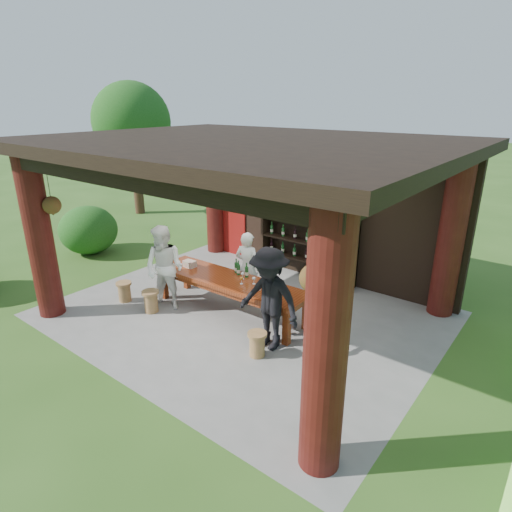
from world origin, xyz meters
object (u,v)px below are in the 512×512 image
Objects in this scene: wine_shelf at (307,234)px; tasting_table at (230,284)px; guest_woman at (165,268)px; stool_near_left at (151,301)px; stool_near_right at (257,344)px; host at (248,267)px; stool_far_left at (124,291)px; napkin_basket at (190,264)px; guest_man at (269,299)px.

wine_shelf reaches higher than tasting_table.
tasting_table is at bearing 12.26° from guest_woman.
stool_near_right is at bearing 1.37° from stool_near_left.
stool_near_left is 0.30× the size of host.
stool_near_left is 1.05× the size of stool_far_left.
wine_shelf is 0.73× the size of tasting_table.
stool_near_right is 3.58m from stool_far_left.
guest_woman reaches higher than stool_near_right.
tasting_table is 7.88× the size of stool_far_left.
host is 1.26m from napkin_basket.
host is at bearing 133.29° from stool_near_right.
napkin_basket is at bearing 42.92° from stool_far_left.
stool_near_right is 2.74m from napkin_basket.
napkin_basket reaches higher than stool_near_left.
stool_near_left is at bearing 2.04° from stool_far_left.
tasting_table is at bearing 159.08° from guest_man.
guest_woman reaches higher than host.
stool_far_left is 0.25× the size of guest_woman.
guest_woman is at bearing 174.18° from stool_near_right.
wine_shelf is at bearing 66.54° from stool_near_left.
guest_woman is 0.96× the size of guest_man.
stool_near_right is 2.21m from host.
napkin_basket is (1.05, 0.98, 0.59)m from stool_far_left.
stool_near_left is 1.78× the size of napkin_basket.
wine_shelf is 5.69× the size of stool_near_right.
host is 1.73m from guest_woman.
guest_woman reaches higher than stool_far_left.
stool_near_left is 0.86m from stool_far_left.
napkin_basket is (0.08, 0.62, -0.07)m from guest_woman.
wine_shelf is 5.74× the size of stool_far_left.
tasting_table reaches higher than stool_near_right.
guest_woman reaches higher than tasting_table.
wine_shelf reaches higher than stool_near_left.
host is at bearing 141.24° from guest_man.
stool_far_left is at bearing -123.79° from wine_shelf.
guest_woman is (-2.61, 0.27, 0.66)m from stool_near_right.
stool_far_left is at bearing -137.08° from napkin_basket.
stool_far_left is at bearing -175.80° from guest_woman.
host is at bearing 52.23° from stool_near_left.
wine_shelf is at bearing 84.77° from tasting_table.
tasting_table is 1.86× the size of guest_man.
stool_far_left is (-2.40, -3.59, -0.88)m from wine_shelf.
stool_near_left is 0.25× the size of guest_man.
stool_far_left is (-0.86, -0.03, -0.01)m from stool_near_left.
guest_man is at bearing -11.73° from napkin_basket.
wine_shelf is 1.36× the size of guest_man.
stool_near_left is 0.74m from guest_woman.
stool_near_left reaches higher than stool_far_left.
stool_near_right reaches higher than stool_far_left.
tasting_table is at bearing -95.23° from wine_shelf.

